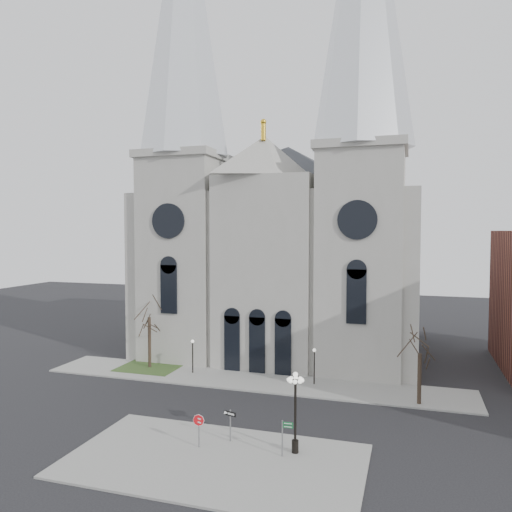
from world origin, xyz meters
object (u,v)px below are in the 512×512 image
(globe_lamp, at_px, (295,402))
(one_way_sign, at_px, (230,420))
(street_name_sign, at_px, (284,435))
(stop_sign, at_px, (199,423))

(globe_lamp, relative_size, one_way_sign, 2.43)
(one_way_sign, distance_m, street_name_sign, 4.05)
(stop_sign, bearing_deg, globe_lamp, 28.71)
(one_way_sign, bearing_deg, globe_lamp, 11.25)
(stop_sign, relative_size, one_way_sign, 1.02)
(stop_sign, distance_m, globe_lamp, 6.38)
(globe_lamp, bearing_deg, one_way_sign, 175.27)
(globe_lamp, bearing_deg, stop_sign, -169.93)
(globe_lamp, relative_size, street_name_sign, 2.27)
(stop_sign, bearing_deg, one_way_sign, 60.61)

